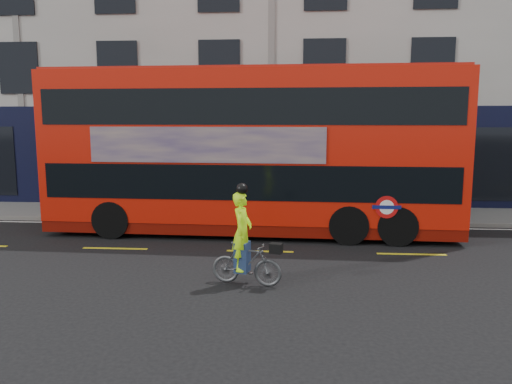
# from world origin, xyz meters

# --- Properties ---
(ground) EXTENTS (120.00, 120.00, 0.00)m
(ground) POSITION_xyz_m (0.00, 0.00, 0.00)
(ground) COLOR black
(ground) RESTS_ON ground
(pavement) EXTENTS (60.00, 3.00, 0.12)m
(pavement) POSITION_xyz_m (0.00, 6.50, 0.06)
(pavement) COLOR slate
(pavement) RESTS_ON ground
(kerb) EXTENTS (60.00, 0.12, 0.13)m
(kerb) POSITION_xyz_m (0.00, 5.00, 0.07)
(kerb) COLOR slate
(kerb) RESTS_ON ground
(building_terrace) EXTENTS (50.00, 10.07, 15.00)m
(building_terrace) POSITION_xyz_m (0.00, 12.94, 7.49)
(building_terrace) COLOR #BAB6AF
(building_terrace) RESTS_ON ground
(road_edge_line) EXTENTS (58.00, 0.10, 0.01)m
(road_edge_line) POSITION_xyz_m (0.00, 4.70, 0.00)
(road_edge_line) COLOR silver
(road_edge_line) RESTS_ON ground
(lane_dashes) EXTENTS (58.00, 0.12, 0.01)m
(lane_dashes) POSITION_xyz_m (0.00, 1.50, 0.00)
(lane_dashes) COLOR yellow
(lane_dashes) RESTS_ON ground
(bus) EXTENTS (12.49, 3.23, 5.00)m
(bus) POSITION_xyz_m (-0.38, 3.80, 2.57)
(bus) COLOR red
(bus) RESTS_ON ground
(cyclist) EXTENTS (1.61, 0.76, 2.21)m
(cyclist) POSITION_xyz_m (-0.15, -1.19, 0.75)
(cyclist) COLOR #4D4F52
(cyclist) RESTS_ON ground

